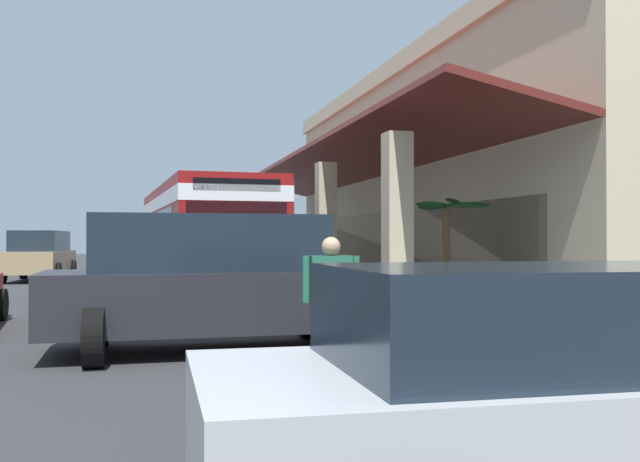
% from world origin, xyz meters
% --- Properties ---
extents(ground, '(120.00, 120.00, 0.00)m').
position_xyz_m(ground, '(0.00, 8.00, 0.00)').
color(ground, '#2D2D30').
extents(curb_strip, '(29.89, 0.50, 0.12)m').
position_xyz_m(curb_strip, '(2.16, 3.34, 0.06)').
color(curb_strip, '#9E998E').
rests_on(curb_strip, ground).
extents(plaza_building, '(25.21, 16.97, 7.74)m').
position_xyz_m(plaza_building, '(2.16, 12.97, 3.88)').
color(plaza_building, '#C6B793').
rests_on(plaza_building, ground).
extents(transit_bus, '(11.35, 3.28, 3.34)m').
position_xyz_m(transit_bus, '(4.92, -0.37, 1.85)').
color(transit_bus, maroon).
rests_on(transit_bus, ground).
extents(parked_sedan_silver, '(2.50, 4.43, 1.47)m').
position_xyz_m(parked_sedan_silver, '(22.53, 0.37, 0.75)').
color(parked_sedan_silver, '#B2B5BA').
rests_on(parked_sedan_silver, ground).
extents(parked_suv_tan, '(4.94, 2.46, 1.97)m').
position_xyz_m(parked_suv_tan, '(-4.08, -5.97, 1.02)').
color(parked_suv_tan, '#9E845B').
rests_on(parked_suv_tan, ground).
extents(parked_suv_charcoal, '(2.76, 4.83, 1.97)m').
position_xyz_m(parked_suv_charcoal, '(15.64, -1.04, 1.02)').
color(parked_suv_charcoal, '#232328').
rests_on(parked_suv_charcoal, ground).
extents(pedestrian, '(0.44, 0.66, 1.65)m').
position_xyz_m(pedestrian, '(17.95, 0.13, 0.92)').
color(pedestrian, '#38383D').
rests_on(pedestrian, ground).
extents(potted_palm, '(1.79, 2.04, 2.62)m').
position_xyz_m(potted_palm, '(10.77, 4.77, 0.78)').
color(potted_palm, gray).
rests_on(potted_palm, ground).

